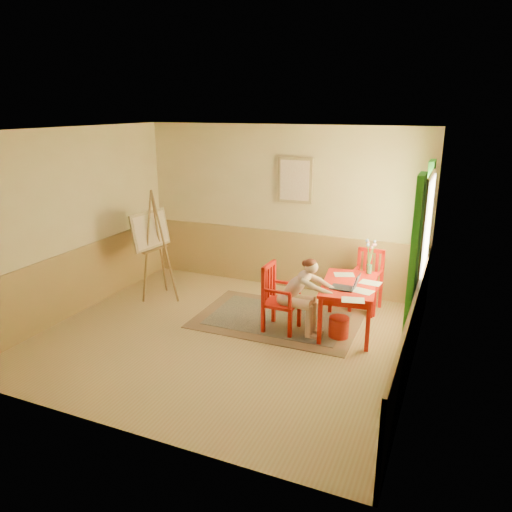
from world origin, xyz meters
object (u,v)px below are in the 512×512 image
at_px(chair_left, 278,298).
at_px(chair_back, 367,280).
at_px(table, 349,289).
at_px(easel, 152,235).
at_px(laptop, 347,286).
at_px(figure, 300,293).

xyz_separation_m(chair_left, chair_back, (1.01, 1.26, -0.01)).
distance_m(table, easel, 3.31).
distance_m(chair_left, easel, 2.47).
height_order(chair_back, laptop, chair_back).
bearing_deg(chair_back, chair_left, -128.84).
relative_size(chair_back, figure, 0.85).
distance_m(table, figure, 0.70).
bearing_deg(easel, laptop, -4.95).
xyz_separation_m(figure, laptop, (0.62, 0.13, 0.14)).
relative_size(table, laptop, 3.38).
xyz_separation_m(figure, easel, (-2.68, 0.42, 0.45)).
distance_m(chair_back, laptop, 1.18).
bearing_deg(table, easel, 179.19).
distance_m(chair_back, easel, 3.53).
bearing_deg(easel, table, -0.81).
distance_m(table, laptop, 0.28).
bearing_deg(chair_left, laptop, 7.37).
height_order(table, figure, figure).
bearing_deg(chair_back, figure, -118.66).
xyz_separation_m(chair_back, easel, (-3.37, -0.85, 0.60)).
bearing_deg(table, laptop, -84.69).
height_order(table, laptop, laptop).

